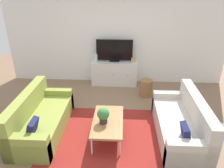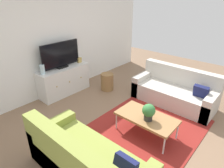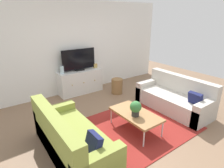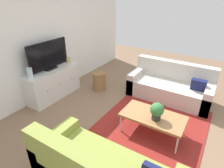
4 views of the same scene
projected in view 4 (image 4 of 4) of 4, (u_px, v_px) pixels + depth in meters
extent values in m
plane|color=#84664C|center=(141.00, 128.00, 3.55)|extent=(10.00, 10.00, 0.00)
cube|color=white|center=(39.00, 40.00, 4.15)|extent=(6.40, 0.12, 2.70)
cube|color=maroon|center=(148.00, 130.00, 3.47)|extent=(2.50, 1.90, 0.01)
cube|color=olive|center=(58.00, 147.00, 2.76)|extent=(0.81, 0.18, 0.54)
cube|color=beige|center=(169.00, 91.00, 4.43)|extent=(0.81, 1.87, 0.41)
cube|color=beige|center=(174.00, 78.00, 4.56)|extent=(0.20, 1.87, 0.84)
cube|color=beige|center=(137.00, 80.00, 4.80)|extent=(0.81, 0.18, 0.54)
cube|color=beige|center=(208.00, 98.00, 4.00)|extent=(0.81, 0.18, 0.54)
cube|color=#191E4C|center=(198.00, 86.00, 3.96)|extent=(0.17, 0.30, 0.32)
cube|color=#A37547|center=(153.00, 116.00, 3.25)|extent=(0.58, 1.08, 0.04)
cylinder|color=silver|center=(177.00, 145.00, 2.91)|extent=(0.03, 0.03, 0.35)
cylinder|color=silver|center=(184.00, 127.00, 3.29)|extent=(0.03, 0.03, 0.35)
cylinder|color=silver|center=(121.00, 123.00, 3.39)|extent=(0.03, 0.03, 0.35)
cylinder|color=silver|center=(133.00, 110.00, 3.77)|extent=(0.03, 0.03, 0.35)
cylinder|color=#2D2D2D|center=(156.00, 117.00, 3.12)|extent=(0.15, 0.15, 0.11)
sphere|color=#387A3D|center=(157.00, 109.00, 3.06)|extent=(0.23, 0.23, 0.23)
cube|color=silver|center=(53.00, 83.00, 4.45)|extent=(1.33, 0.44, 0.71)
sphere|color=#B79338|center=(47.00, 91.00, 4.04)|extent=(0.03, 0.03, 0.03)
sphere|color=#B79338|center=(60.00, 84.00, 4.32)|extent=(0.03, 0.03, 0.03)
sphere|color=#B79338|center=(71.00, 78.00, 4.60)|extent=(0.03, 0.03, 0.03)
cube|color=black|center=(51.00, 68.00, 4.29)|extent=(0.28, 0.16, 0.04)
cube|color=black|center=(48.00, 55.00, 4.14)|extent=(1.04, 0.04, 0.60)
cylinder|color=silver|center=(30.00, 73.00, 3.83)|extent=(0.11, 0.11, 0.22)
cube|color=tan|center=(68.00, 60.00, 4.67)|extent=(0.11, 0.07, 0.13)
cylinder|color=olive|center=(99.00, 81.00, 4.84)|extent=(0.34, 0.34, 0.46)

